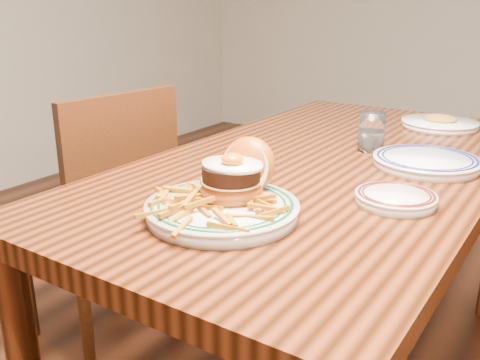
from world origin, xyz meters
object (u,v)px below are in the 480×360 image
Objects in this scene: main_plate at (227,196)px; table at (327,190)px; side_plate at (396,198)px; chair_left at (106,215)px.

table is at bearing 84.19° from main_plate.
table is 9.39× the size of side_plate.
main_plate is at bearing -90.42° from table.
table is at bearing 142.31° from side_plate.
chair_left is 1.01m from side_plate.
chair_left is at bearing 151.47° from main_plate.
chair_left is 0.83m from main_plate.
side_plate is (0.26, -0.23, 0.10)m from table.
side_plate is at bearing -41.38° from table.
chair_left is 2.82× the size of main_plate.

